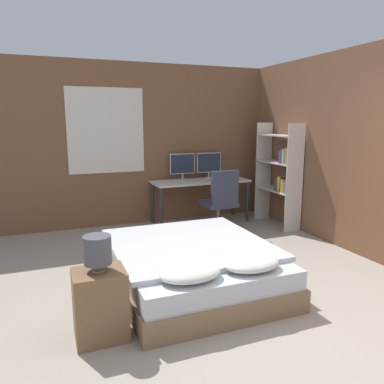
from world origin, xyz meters
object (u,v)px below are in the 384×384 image
(desk, at_px, (200,185))
(bookshelf, at_px, (282,171))
(computer_mouse, at_px, (221,180))
(nightstand, at_px, (100,305))
(bed, at_px, (193,266))
(monitor_right, at_px, (209,164))
(bedside_lamp, at_px, (97,250))
(office_chair, at_px, (220,207))
(monitor_left, at_px, (182,165))
(keyboard, at_px, (205,182))

(desk, bearing_deg, bookshelf, -33.03)
(computer_mouse, bearing_deg, nightstand, -131.33)
(nightstand, distance_m, desk, 3.70)
(bed, height_order, monitor_right, monitor_right)
(bedside_lamp, xyz_separation_m, office_chair, (2.20, 2.30, -0.34))
(office_chair, bearing_deg, monitor_left, 108.63)
(keyboard, bearing_deg, bedside_lamp, -127.69)
(desk, distance_m, monitor_right, 0.47)
(monitor_left, xyz_separation_m, monitor_right, (0.50, 0.00, 0.00))
(monitor_left, relative_size, office_chair, 0.45)
(monitor_left, bearing_deg, bed, -107.97)
(monitor_left, bearing_deg, office_chair, -71.37)
(bookshelf, bearing_deg, nightstand, -145.72)
(desk, bearing_deg, bedside_lamp, -125.71)
(monitor_right, relative_size, office_chair, 0.45)
(office_chair, distance_m, bookshelf, 1.22)
(bed, distance_m, desk, 2.63)
(nightstand, distance_m, office_chair, 3.18)
(nightstand, xyz_separation_m, bedside_lamp, (0.00, 0.00, 0.47))
(keyboard, relative_size, bookshelf, 0.24)
(monitor_right, height_order, keyboard, monitor_right)
(bed, distance_m, nightstand, 1.23)
(bedside_lamp, bearing_deg, nightstand, 180.00)
(bed, height_order, computer_mouse, computer_mouse)
(nightstand, height_order, keyboard, keyboard)
(monitor_left, relative_size, keyboard, 1.11)
(bed, xyz_separation_m, office_chair, (1.13, 1.68, 0.19))
(nightstand, relative_size, computer_mouse, 8.32)
(bedside_lamp, relative_size, computer_mouse, 4.17)
(bedside_lamp, distance_m, monitor_right, 4.00)
(keyboard, height_order, computer_mouse, computer_mouse)
(bedside_lamp, bearing_deg, bookshelf, 34.28)
(office_chair, height_order, bookshelf, bookshelf)
(bed, distance_m, monitor_left, 2.81)
(nightstand, xyz_separation_m, office_chair, (2.20, 2.30, 0.13))
(bed, relative_size, computer_mouse, 27.49)
(bed, distance_m, computer_mouse, 2.61)
(keyboard, relative_size, office_chair, 0.41)
(desk, distance_m, keyboard, 0.23)
(bed, bearing_deg, bedside_lamp, -149.47)
(bedside_lamp, height_order, keyboard, bedside_lamp)
(bedside_lamp, height_order, desk, bedside_lamp)
(bed, distance_m, office_chair, 2.03)
(bed, height_order, desk, desk)
(desk, height_order, bookshelf, bookshelf)
(desk, relative_size, monitor_left, 3.64)
(computer_mouse, bearing_deg, keyboard, 180.00)
(nightstand, distance_m, bookshelf, 4.03)
(monitor_left, relative_size, monitor_right, 1.00)
(desk, relative_size, computer_mouse, 23.92)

